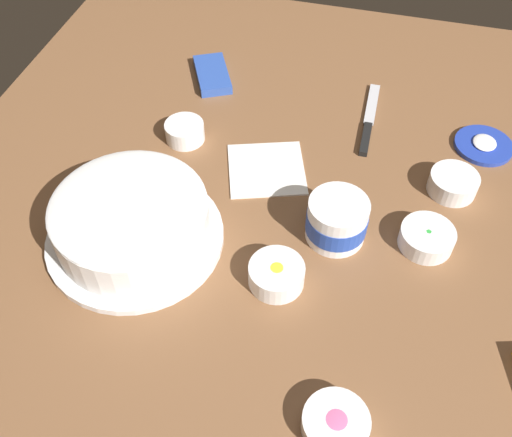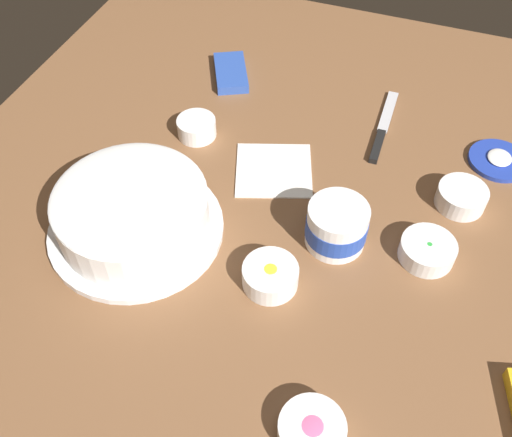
# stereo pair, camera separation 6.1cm
# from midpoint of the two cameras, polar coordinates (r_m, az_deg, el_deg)

# --- Properties ---
(ground_plane) EXTENTS (1.54, 1.54, 0.00)m
(ground_plane) POSITION_cam_midpoint_polar(r_m,az_deg,el_deg) (1.06, 4.65, -0.83)
(ground_plane) COLOR brown
(frosted_cake) EXTENTS (0.32, 0.32, 0.10)m
(frosted_cake) POSITION_cam_midpoint_polar(r_m,az_deg,el_deg) (1.03, -13.89, -0.41)
(frosted_cake) COLOR white
(frosted_cake) RESTS_ON ground_plane
(frosting_tub) EXTENTS (0.11, 0.11, 0.08)m
(frosting_tub) POSITION_cam_midpoint_polar(r_m,az_deg,el_deg) (1.02, 6.33, -0.16)
(frosting_tub) COLOR white
(frosting_tub) RESTS_ON ground_plane
(frosting_tub_lid) EXTENTS (0.12, 0.12, 0.02)m
(frosting_tub_lid) POSITION_cam_midpoint_polar(r_m,az_deg,el_deg) (1.28, 20.37, 6.80)
(frosting_tub_lid) COLOR #233DAD
(frosting_tub_lid) RESTS_ON ground_plane
(spreading_knife) EXTENTS (0.24, 0.02, 0.01)m
(spreading_knife) POSITION_cam_midpoint_polar(r_m,az_deg,el_deg) (1.26, 9.71, 9.15)
(spreading_knife) COLOR silver
(spreading_knife) RESTS_ON ground_plane
(sprinkle_bowl_yellow) EXTENTS (0.09, 0.09, 0.04)m
(sprinkle_bowl_yellow) POSITION_cam_midpoint_polar(r_m,az_deg,el_deg) (0.96, 0.23, -5.57)
(sprinkle_bowl_yellow) COLOR white
(sprinkle_bowl_yellow) RESTS_ON ground_plane
(sprinkle_bowl_pink) EXTENTS (0.10, 0.10, 0.03)m
(sprinkle_bowl_pink) POSITION_cam_midpoint_polar(r_m,az_deg,el_deg) (0.86, 5.76, -19.65)
(sprinkle_bowl_pink) COLOR white
(sprinkle_bowl_pink) RESTS_ON ground_plane
(sprinkle_bowl_blue) EXTENTS (0.09, 0.09, 0.04)m
(sprinkle_bowl_blue) POSITION_cam_midpoint_polar(r_m,az_deg,el_deg) (1.15, 17.54, 3.31)
(sprinkle_bowl_blue) COLOR white
(sprinkle_bowl_blue) RESTS_ON ground_plane
(sprinkle_bowl_orange) EXTENTS (0.08, 0.08, 0.04)m
(sprinkle_bowl_orange) POSITION_cam_midpoint_polar(r_m,az_deg,el_deg) (1.22, -8.52, 8.51)
(sprinkle_bowl_orange) COLOR white
(sprinkle_bowl_orange) RESTS_ON ground_plane
(sprinkle_bowl_green) EXTENTS (0.10, 0.10, 0.04)m
(sprinkle_bowl_green) POSITION_cam_midpoint_polar(r_m,az_deg,el_deg) (1.05, 15.00, -1.87)
(sprinkle_bowl_green) COLOR white
(sprinkle_bowl_green) RESTS_ON ground_plane
(candy_box_lower) EXTENTS (0.16, 0.13, 0.02)m
(candy_box_lower) POSITION_cam_midpoint_polar(r_m,az_deg,el_deg) (1.39, -5.66, 13.99)
(candy_box_lower) COLOR #2D51B2
(candy_box_lower) RESTS_ON ground_plane
(paper_napkin) EXTENTS (0.19, 0.19, 0.01)m
(paper_napkin) POSITION_cam_midpoint_polar(r_m,az_deg,el_deg) (1.15, -0.47, 4.93)
(paper_napkin) COLOR white
(paper_napkin) RESTS_ON ground_plane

